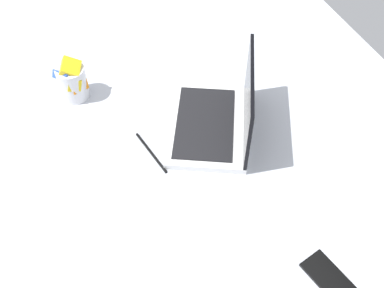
% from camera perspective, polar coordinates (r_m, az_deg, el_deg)
% --- Properties ---
extents(bed_mattress, '(1.80, 1.40, 0.18)m').
position_cam_1_polar(bed_mattress, '(1.49, 0.41, 1.81)').
color(bed_mattress, '#B7BCC6').
rests_on(bed_mattress, ground).
extents(laptop, '(0.40, 0.35, 0.23)m').
position_cam_1_polar(laptop, '(1.35, 3.38, 3.17)').
color(laptop, silver).
rests_on(laptop, bed_mattress).
extents(snack_cup, '(0.09, 0.10, 0.15)m').
position_cam_1_polar(snack_cup, '(1.48, -14.70, 7.53)').
color(snack_cup, silver).
rests_on(snack_cup, bed_mattress).
extents(cell_phone, '(0.15, 0.10, 0.01)m').
position_cam_1_polar(cell_phone, '(1.16, 16.92, -15.91)').
color(cell_phone, black).
rests_on(cell_phone, bed_mattress).
extents(charger_cable, '(0.17, 0.04, 0.01)m').
position_cam_1_polar(charger_cable, '(1.32, -5.14, -1.07)').
color(charger_cable, black).
rests_on(charger_cable, bed_mattress).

